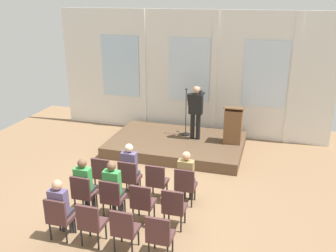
{
  "coord_description": "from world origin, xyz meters",
  "views": [
    {
      "loc": [
        2.8,
        -7.12,
        4.7
      ],
      "look_at": [
        0.16,
        1.88,
        1.32
      ],
      "focal_mm": 39.84,
      "sensor_mm": 36.0,
      "label": 1
    }
  ],
  "objects": [
    {
      "name": "chair_r0_c3",
      "position": [
        1.04,
        0.3,
        0.53
      ],
      "size": [
        0.46,
        0.44,
        0.94
      ],
      "color": "black",
      "rests_on": "ground"
    },
    {
      "name": "chair_r2_c2",
      "position": [
        0.35,
        -1.67,
        0.53
      ],
      "size": [
        0.46,
        0.44,
        0.94
      ],
      "color": "black",
      "rests_on": "ground"
    },
    {
      "name": "audience_r1_c0",
      "position": [
        -1.04,
        -0.6,
        0.73
      ],
      "size": [
        0.36,
        0.39,
        1.31
      ],
      "color": "#2D2D33",
      "rests_on": "ground"
    },
    {
      "name": "mic_stand",
      "position": [
        0.17,
        3.87,
        0.67
      ],
      "size": [
        0.28,
        0.28,
        1.55
      ],
      "color": "black",
      "rests_on": "stage_platform"
    },
    {
      "name": "audience_r0_c1",
      "position": [
        -0.35,
        0.38,
        0.75
      ],
      "size": [
        0.36,
        0.39,
        1.35
      ],
      "color": "#2D2D33",
      "rests_on": "ground"
    },
    {
      "name": "audience_r2_c0",
      "position": [
        -1.04,
        -1.58,
        0.72
      ],
      "size": [
        0.36,
        0.39,
        1.3
      ],
      "color": "#2D2D33",
      "rests_on": "ground"
    },
    {
      "name": "stage_platform",
      "position": [
        0.0,
        3.38,
        0.17
      ],
      "size": [
        4.11,
        2.66,
        0.33
      ],
      "primitive_type": "cube",
      "color": "brown",
      "rests_on": "ground"
    },
    {
      "name": "chair_r0_c1",
      "position": [
        -0.35,
        0.3,
        0.53
      ],
      "size": [
        0.46,
        0.44,
        0.94
      ],
      "color": "black",
      "rests_on": "ground"
    },
    {
      "name": "chair_r1_c1",
      "position": [
        -0.35,
        -0.68,
        0.53
      ],
      "size": [
        0.46,
        0.44,
        0.94
      ],
      "color": "black",
      "rests_on": "ground"
    },
    {
      "name": "audience_r0_c3",
      "position": [
        1.04,
        0.38,
        0.73
      ],
      "size": [
        0.36,
        0.39,
        1.32
      ],
      "color": "#2D2D33",
      "rests_on": "ground"
    },
    {
      "name": "speaker",
      "position": [
        0.54,
        3.63,
        1.32
      ],
      "size": [
        0.5,
        0.69,
        1.7
      ],
      "color": "black",
      "rests_on": "stage_platform"
    },
    {
      "name": "chair_r1_c2",
      "position": [
        0.35,
        -0.68,
        0.53
      ],
      "size": [
        0.46,
        0.44,
        0.94
      ],
      "color": "black",
      "rests_on": "ground"
    },
    {
      "name": "rear_partition",
      "position": [
        0.04,
        5.0,
        2.11
      ],
      "size": [
        9.32,
        0.14,
        4.19
      ],
      "color": "silver",
      "rests_on": "ground"
    },
    {
      "name": "chair_r2_c3",
      "position": [
        1.04,
        -1.67,
        0.53
      ],
      "size": [
        0.46,
        0.44,
        0.94
      ],
      "color": "black",
      "rests_on": "ground"
    },
    {
      "name": "chair_r1_c3",
      "position": [
        1.04,
        -0.68,
        0.53
      ],
      "size": [
        0.46,
        0.44,
        0.94
      ],
      "color": "black",
      "rests_on": "ground"
    },
    {
      "name": "chair_r2_c0",
      "position": [
        -1.04,
        -1.67,
        0.53
      ],
      "size": [
        0.46,
        0.44,
        0.94
      ],
      "color": "black",
      "rests_on": "ground"
    },
    {
      "name": "chair_r0_c2",
      "position": [
        0.35,
        0.3,
        0.53
      ],
      "size": [
        0.46,
        0.44,
        0.94
      ],
      "color": "black",
      "rests_on": "ground"
    },
    {
      "name": "chair_r0_c0",
      "position": [
        -1.04,
        0.3,
        0.53
      ],
      "size": [
        0.46,
        0.44,
        0.94
      ],
      "color": "black",
      "rests_on": "ground"
    },
    {
      "name": "lectern",
      "position": [
        1.71,
        3.64,
        0.89
      ],
      "size": [
        0.6,
        0.48,
        1.16
      ],
      "color": "brown",
      "rests_on": "stage_platform"
    },
    {
      "name": "chair_r2_c1",
      "position": [
        -0.35,
        -1.67,
        0.53
      ],
      "size": [
        0.46,
        0.44,
        0.94
      ],
      "color": "black",
      "rests_on": "ground"
    },
    {
      "name": "chair_r1_c0",
      "position": [
        -1.04,
        -0.68,
        0.53
      ],
      "size": [
        0.46,
        0.44,
        0.94
      ],
      "color": "black",
      "rests_on": "ground"
    },
    {
      "name": "ground_plane",
      "position": [
        0.0,
        0.0,
        0.0
      ],
      "size": [
        13.02,
        13.02,
        0.0
      ],
      "primitive_type": "plane",
      "color": "#846647"
    },
    {
      "name": "audience_r1_c1",
      "position": [
        -0.35,
        -0.6,
        0.74
      ],
      "size": [
        0.36,
        0.39,
        1.34
      ],
      "color": "#2D2D33",
      "rests_on": "ground"
    }
  ]
}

